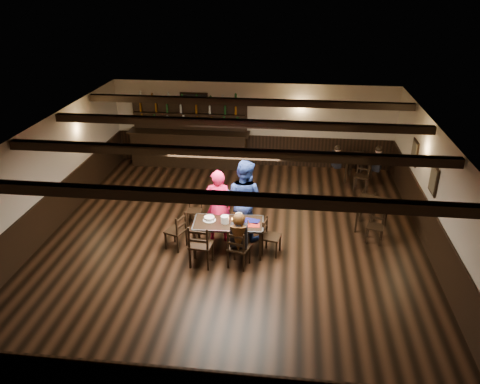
# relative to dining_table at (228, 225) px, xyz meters

# --- Properties ---
(ground) EXTENTS (10.00, 10.00, 0.00)m
(ground) POSITION_rel_dining_table_xyz_m (0.05, 0.46, -0.67)
(ground) COLOR black
(ground) RESTS_ON ground
(room_shell) EXTENTS (9.02, 10.02, 2.71)m
(room_shell) POSITION_rel_dining_table_xyz_m (0.06, 0.50, 1.07)
(room_shell) COLOR beige
(room_shell) RESTS_ON ground
(dining_table) EXTENTS (1.61, 0.87, 0.75)m
(dining_table) POSITION_rel_dining_table_xyz_m (0.00, 0.00, 0.00)
(dining_table) COLOR black
(dining_table) RESTS_ON ground
(chair_near_left) EXTENTS (0.51, 0.49, 1.00)m
(chair_near_left) POSITION_rel_dining_table_xyz_m (-0.52, -0.68, -0.09)
(chair_near_left) COLOR black
(chair_near_left) RESTS_ON ground
(chair_near_right) EXTENTS (0.52, 0.51, 0.91)m
(chair_near_right) POSITION_rel_dining_table_xyz_m (0.28, -0.63, -0.14)
(chair_near_right) COLOR black
(chair_near_right) RESTS_ON ground
(chair_end_left) EXTENTS (0.52, 0.53, 0.89)m
(chair_end_left) POSITION_rel_dining_table_xyz_m (-1.15, -0.01, -0.15)
(chair_end_left) COLOR black
(chair_end_left) RESTS_ON ground
(chair_end_right) EXTENTS (0.45, 0.47, 0.85)m
(chair_end_right) POSITION_rel_dining_table_xyz_m (0.90, 0.04, -0.17)
(chair_end_right) COLOR black
(chair_end_right) RESTS_ON ground
(chair_far_pushed) EXTENTS (0.37, 0.35, 0.77)m
(chair_far_pushed) POSITION_rel_dining_table_xyz_m (-1.02, 1.22, -0.22)
(chair_far_pushed) COLOR black
(chair_far_pushed) RESTS_ON ground
(woman_pink) EXTENTS (0.71, 0.52, 1.79)m
(woman_pink) POSITION_rel_dining_table_xyz_m (-0.31, 0.49, 0.22)
(woman_pink) COLOR #DD2661
(woman_pink) RESTS_ON ground
(man_blue) EXTENTS (1.16, 1.06, 1.95)m
(man_blue) POSITION_rel_dining_table_xyz_m (0.27, 0.76, 0.30)
(man_blue) COLOR navy
(man_blue) RESTS_ON ground
(seated_person) EXTENTS (0.36, 0.53, 0.87)m
(seated_person) POSITION_rel_dining_table_xyz_m (0.31, -0.58, 0.18)
(seated_person) COLOR black
(seated_person) RESTS_ON ground
(cake) EXTENTS (0.29, 0.29, 0.09)m
(cake) POSITION_rel_dining_table_xyz_m (-0.44, 0.04, 0.12)
(cake) COLOR white
(cake) RESTS_ON dining_table
(plate_stack_a) EXTENTS (0.18, 0.18, 0.17)m
(plate_stack_a) POSITION_rel_dining_table_xyz_m (-0.07, -0.03, 0.17)
(plate_stack_a) COLOR white
(plate_stack_a) RESTS_ON dining_table
(plate_stack_b) EXTENTS (0.16, 0.16, 0.19)m
(plate_stack_b) POSITION_rel_dining_table_xyz_m (0.23, 0.07, 0.18)
(plate_stack_b) COLOR white
(plate_stack_b) RESTS_ON dining_table
(tea_light) EXTENTS (0.05, 0.05, 0.06)m
(tea_light) POSITION_rel_dining_table_xyz_m (0.07, 0.10, 0.10)
(tea_light) COLOR #A5A8AD
(tea_light) RESTS_ON dining_table
(salt_shaker) EXTENTS (0.03, 0.03, 0.08)m
(salt_shaker) POSITION_rel_dining_table_xyz_m (0.31, -0.01, 0.12)
(salt_shaker) COLOR silver
(salt_shaker) RESTS_ON dining_table
(pepper_shaker) EXTENTS (0.04, 0.04, 0.10)m
(pepper_shaker) POSITION_rel_dining_table_xyz_m (0.44, -0.02, 0.13)
(pepper_shaker) COLOR #A5A8AD
(pepper_shaker) RESTS_ON dining_table
(drink_glass) EXTENTS (0.08, 0.08, 0.12)m
(drink_glass) POSITION_rel_dining_table_xyz_m (0.28, 0.09, 0.14)
(drink_glass) COLOR silver
(drink_glass) RESTS_ON dining_table
(menu_red) EXTENTS (0.29, 0.21, 0.00)m
(menu_red) POSITION_rel_dining_table_xyz_m (0.56, -0.07, 0.08)
(menu_red) COLOR maroon
(menu_red) RESTS_ON dining_table
(menu_blue) EXTENTS (0.38, 0.30, 0.00)m
(menu_blue) POSITION_rel_dining_table_xyz_m (0.51, 0.13, 0.08)
(menu_blue) COLOR #0F0F4D
(menu_blue) RESTS_ON dining_table
(bar_counter) EXTENTS (3.94, 0.70, 2.20)m
(bar_counter) POSITION_rel_dining_table_xyz_m (-2.01, 5.17, 0.05)
(bar_counter) COLOR black
(bar_counter) RESTS_ON ground
(back_table_a) EXTENTS (0.93, 0.93, 0.75)m
(back_table_a) POSITION_rel_dining_table_xyz_m (3.36, 1.42, -0.03)
(back_table_a) COLOR black
(back_table_a) RESTS_ON ground
(back_table_b) EXTENTS (0.99, 0.99, 0.75)m
(back_table_b) POSITION_rel_dining_table_xyz_m (3.39, 4.43, -0.02)
(back_table_b) COLOR black
(back_table_b) RESTS_ON ground
(bg_patron_left) EXTENTS (0.28, 0.37, 0.68)m
(bg_patron_left) POSITION_rel_dining_table_xyz_m (2.69, 4.34, 0.13)
(bg_patron_left) COLOR black
(bg_patron_left) RESTS_ON ground
(bg_patron_right) EXTENTS (0.33, 0.41, 0.75)m
(bg_patron_right) POSITION_rel_dining_table_xyz_m (3.86, 4.22, 0.17)
(bg_patron_right) COLOR black
(bg_patron_right) RESTS_ON ground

